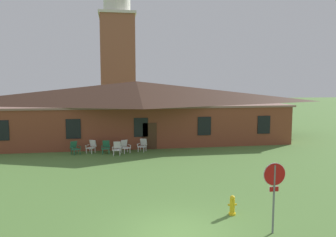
# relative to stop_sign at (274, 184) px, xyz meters

# --- Properties ---
(ground_plane) EXTENTS (200.00, 200.00, 0.00)m
(ground_plane) POSITION_rel_stop_sign_xyz_m (-3.33, 0.44, -1.76)
(ground_plane) COLOR #517A38
(brick_building) EXTENTS (26.63, 10.40, 5.38)m
(brick_building) POSITION_rel_stop_sign_xyz_m (-3.33, 20.25, 0.98)
(brick_building) COLOR brown
(brick_building) RESTS_ON ground
(dome_tower) EXTENTS (5.18, 5.18, 20.83)m
(dome_tower) POSITION_rel_stop_sign_xyz_m (-4.72, 38.53, 7.82)
(dome_tower) COLOR #93563D
(dome_tower) RESTS_ON ground
(stop_sign) EXTENTS (0.81, 0.07, 2.50)m
(stop_sign) POSITION_rel_stop_sign_xyz_m (0.00, 0.00, 0.00)
(stop_sign) COLOR slate
(stop_sign) RESTS_ON ground
(lawn_chair_by_porch) EXTENTS (0.84, 0.87, 0.96)m
(lawn_chair_by_porch) POSITION_rel_stop_sign_xyz_m (-8.28, 14.29, -1.27)
(lawn_chair_by_porch) COLOR #28704C
(lawn_chair_by_porch) RESTS_ON ground
(lawn_chair_near_door) EXTENTS (0.83, 0.86, 0.96)m
(lawn_chair_near_door) POSITION_rel_stop_sign_xyz_m (-7.09, 14.61, -1.27)
(lawn_chair_near_door) COLOR silver
(lawn_chair_near_door) RESTS_ON ground
(lawn_chair_left_end) EXTENTS (0.66, 0.69, 0.96)m
(lawn_chair_left_end) POSITION_rel_stop_sign_xyz_m (-6.02, 14.23, -1.27)
(lawn_chair_left_end) COLOR #28704C
(lawn_chair_left_end) RESTS_ON ground
(lawn_chair_middle) EXTENTS (0.68, 0.71, 0.96)m
(lawn_chair_middle) POSITION_rel_stop_sign_xyz_m (-5.22, 13.59, -1.27)
(lawn_chair_middle) COLOR silver
(lawn_chair_middle) RESTS_ON ground
(lawn_chair_right_end) EXTENTS (0.80, 0.84, 0.96)m
(lawn_chair_right_end) POSITION_rel_stop_sign_xyz_m (-4.61, 14.24, -1.27)
(lawn_chair_right_end) COLOR white
(lawn_chair_right_end) RESTS_ON ground
(lawn_chair_far_side) EXTENTS (0.81, 0.85, 0.96)m
(lawn_chair_far_side) POSITION_rel_stop_sign_xyz_m (-3.26, 14.55, -1.27)
(lawn_chair_far_side) COLOR white
(lawn_chair_far_side) RESTS_ON ground
(fire_hydrant) EXTENTS (0.36, 0.28, 0.79)m
(fire_hydrant) POSITION_rel_stop_sign_xyz_m (-0.82, 1.76, -1.39)
(fire_hydrant) COLOR gold
(fire_hydrant) RESTS_ON ground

